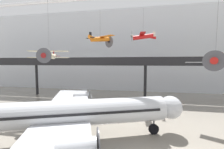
{
  "coord_description": "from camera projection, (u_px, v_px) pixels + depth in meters",
  "views": [
    {
      "loc": [
        -1.29,
        -12.98,
        9.13
      ],
      "look_at": [
        -5.66,
        10.24,
        7.24
      ],
      "focal_mm": 24.0,
      "sensor_mm": 36.0,
      "label": 1
    }
  ],
  "objects": [
    {
      "name": "hangar_back_wall",
      "position": [
        144.0,
        50.0,
        47.92
      ],
      "size": [
        140.0,
        3.0,
        26.09
      ],
      "color": "silver",
      "rests_on": "ground"
    },
    {
      "name": "mezzanine_walkway",
      "position": [
        146.0,
        64.0,
        35.78
      ],
      "size": [
        110.0,
        3.2,
        10.42
      ],
      "color": "black",
      "rests_on": "ground"
    },
    {
      "name": "airliner_silver_main",
      "position": [
        54.0,
        115.0,
        16.71
      ],
      "size": [
        30.44,
        35.66,
        9.08
      ],
      "rotation": [
        0.0,
        0.0,
        0.37
      ],
      "color": "silver",
      "rests_on": "ground"
    },
    {
      "name": "suspended_plane_orange_highwing",
      "position": [
        100.0,
        39.0,
        31.62
      ],
      "size": [
        6.41,
        5.91,
        7.64
      ],
      "rotation": [
        0.0,
        0.0,
        0.96
      ],
      "color": "orange"
    },
    {
      "name": "suspended_plane_silver_racer",
      "position": [
        215.0,
        60.0,
        20.72
      ],
      "size": [
        7.02,
        6.19,
        11.85
      ],
      "rotation": [
        0.0,
        0.0,
        4.26
      ],
      "color": "silver"
    },
    {
      "name": "suspended_plane_cream_biplane",
      "position": [
        49.0,
        55.0,
        25.06
      ],
      "size": [
        6.53,
        5.45,
        10.9
      ],
      "rotation": [
        0.0,
        0.0,
        4.97
      ],
      "color": "beige"
    },
    {
      "name": "suspended_plane_red_highwing",
      "position": [
        143.0,
        37.0,
        30.9
      ],
      "size": [
        5.14,
        6.28,
        6.55
      ],
      "rotation": [
        0.0,
        0.0,
        3.22
      ],
      "color": "red"
    }
  ]
}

